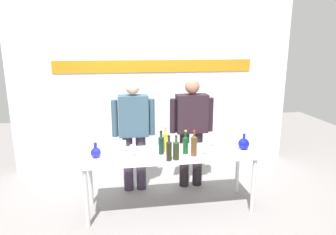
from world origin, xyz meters
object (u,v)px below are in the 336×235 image
Objects in this scene: presenter_right at (191,126)px; wine_glass_right_1 at (205,147)px; decanter_blue_right at (244,144)px; wine_bottle_0 at (169,150)px; wine_bottle_3 at (161,144)px; wine_glass_right_0 at (220,138)px; wine_bottle_4 at (194,145)px; wine_glass_right_3 at (220,144)px; wine_bottle_2 at (185,144)px; wine_glass_right_5 at (232,142)px; presenter_left at (134,130)px; wine_glass_left_2 at (124,144)px; wine_glass_right_4 at (212,139)px; wine_bottle_5 at (165,141)px; display_table at (170,157)px; wine_glass_left_1 at (133,148)px; decanter_blue_left at (96,152)px; wine_glass_left_0 at (111,152)px; wine_glass_right_2 at (217,148)px; wine_bottle_1 at (176,150)px.

wine_glass_right_1 is (-0.01, -0.75, -0.07)m from presenter_right.
wine_glass_right_1 is at bearing -168.52° from decanter_blue_right.
wine_bottle_0 reaches higher than wine_bottle_3.
wine_glass_right_1 is at bearing -131.86° from wine_glass_right_0.
wine_bottle_4 is 0.35m from wine_glass_right_3.
decanter_blue_right is 0.13× the size of presenter_right.
wine_bottle_2 reaches higher than wine_glass_right_5.
wine_glass_right_3 is (0.20, -0.70, -0.06)m from presenter_right.
wine_bottle_2 reaches higher than decanter_blue_right.
decanter_blue_right is at bearing 2.75° from wine_bottle_2.
presenter_left is at bearing 112.83° from wine_bottle_0.
wine_glass_left_2 is at bearing -106.48° from presenter_left.
wine_bottle_5 is at bearing -171.81° from wine_glass_right_4.
presenter_left is at bearing 132.15° from wine_bottle_4.
presenter_left is at bearing 138.13° from wine_glass_right_1.
display_table is 13.60× the size of wine_glass_right_3.
wine_glass_left_1 is at bearing -57.92° from wine_glass_left_2.
wine_glass_left_1 is (0.44, -0.03, 0.04)m from decanter_blue_left.
wine_glass_right_4 is (0.17, 0.27, 0.01)m from wine_glass_right_1.
wine_glass_right_0 is (0.53, 0.26, -0.03)m from wine_bottle_2.
wine_glass_left_1 reaches higher than wine_glass_left_0.
wine_bottle_0 reaches higher than wine_glass_right_5.
wine_glass_right_4 is at bearing 82.43° from wine_glass_right_2.
wine_glass_right_5 is at bearing 13.81° from wine_bottle_1.
wine_glass_right_3 is at bearing -9.22° from wine_glass_left_2.
wine_glass_left_2 is (-0.99, -0.51, -0.05)m from presenter_right.
wine_glass_left_1 reaches higher than wine_glass_right_0.
wine_glass_left_0 is at bearing 170.96° from wine_bottle_1.
wine_glass_right_2 is (0.54, -0.21, 0.17)m from display_table.
decanter_blue_left reaches higher than wine_glass_left_1.
wine_glass_left_0 is at bearing 175.95° from wine_glass_right_2.
wine_bottle_4 reaches higher than wine_glass_right_5.
wine_glass_left_1 is (-0.35, -0.03, -0.02)m from wine_bottle_3.
wine_glass_right_4 is at bearing 8.19° from wine_bottle_5.
display_table is at bearing 78.24° from wine_bottle_0.
wine_bottle_5 is 0.43m from wine_glass_left_1.
presenter_right reaches higher than wine_bottle_3.
wine_glass_left_2 is 1.29m from wine_glass_right_0.
display_table is 0.27m from wine_bottle_2.
wine_glass_right_4 reaches higher than wine_glass_right_0.
wine_bottle_5 is 0.70m from wine_glass_left_0.
presenter_right is 0.78m from wine_bottle_4.
wine_bottle_1 is 0.30m from wine_bottle_5.
wine_bottle_5 is at bearing -168.83° from wine_glass_right_0.
wine_bottle_2 is at bearing -109.25° from presenter_right.
wine_bottle_1 reaches higher than display_table.
decanter_blue_left is at bearing 167.08° from wine_bottle_1.
display_table is 14.74× the size of wine_glass_right_4.
decanter_blue_left is 0.86m from wine_bottle_5.
decanter_blue_right is at bearing -49.54° from presenter_right.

